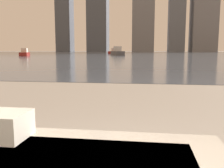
# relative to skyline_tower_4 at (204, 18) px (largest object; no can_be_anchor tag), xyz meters

# --- Properties ---
(harbor_water) EXTENTS (180.00, 110.00, 0.01)m
(harbor_water) POSITION_rel_skyline_tower_4_xyz_m (-25.26, -56.00, -14.87)
(harbor_water) COLOR slate
(harbor_water) RESTS_ON ground_plane
(harbor_boat_1) EXTENTS (1.97, 3.32, 1.18)m
(harbor_boat_1) POSITION_rel_skyline_tower_4_xyz_m (-42.96, -82.53, -14.45)
(harbor_boat_1) COLOR maroon
(harbor_boat_1) RESTS_ON harbor_water
(harbor_boat_4) EXTENTS (2.76, 3.56, 1.29)m
(harbor_boat_4) POSITION_rel_skyline_tower_4_xyz_m (-32.12, -60.53, -14.41)
(harbor_boat_4) COLOR maroon
(harbor_boat_4) RESTS_ON harbor_water
(harbor_boat_5) EXTENTS (2.79, 4.24, 1.51)m
(harbor_boat_5) POSITION_rel_skyline_tower_4_xyz_m (-29.64, -76.31, -14.33)
(harbor_boat_5) COLOR #4C4C51
(harbor_boat_5) RESTS_ON harbor_water
(skyline_tower_0) EXTENTS (6.65, 8.70, 38.42)m
(skyline_tower_0) POSITION_rel_skyline_tower_4_xyz_m (-63.96, -0.00, 4.34)
(skyline_tower_0) COLOR #4C515B
(skyline_tower_0) RESTS_ON ground_plane
(skyline_tower_2) EXTENTS (9.86, 9.14, 31.70)m
(skyline_tower_2) POSITION_rel_skyline_tower_4_xyz_m (-26.53, 0.00, 0.98)
(skyline_tower_2) COLOR slate
(skyline_tower_2) RESTS_ON ground_plane
(skyline_tower_3) EXTENTS (6.88, 9.99, 44.43)m
(skyline_tower_3) POSITION_rel_skyline_tower_4_xyz_m (-11.75, 0.00, 7.35)
(skyline_tower_3) COLOR slate
(skyline_tower_3) RESTS_ON ground_plane
(skyline_tower_4) EXTENTS (10.51, 11.77, 29.74)m
(skyline_tower_4) POSITION_rel_skyline_tower_4_xyz_m (0.00, 0.00, 0.00)
(skyline_tower_4) COLOR slate
(skyline_tower_4) RESTS_ON ground_plane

